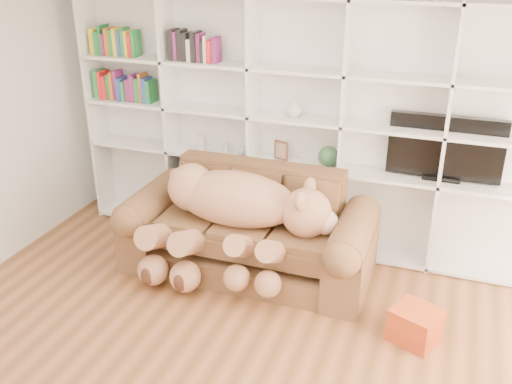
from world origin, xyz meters
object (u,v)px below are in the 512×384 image
at_px(sofa, 249,234).
at_px(gift_box, 415,325).
at_px(tv, 445,148).
at_px(teddy_bear, 233,213).

xyz_separation_m(sofa, gift_box, (1.56, -0.54, -0.22)).
height_order(sofa, tv, tv).
height_order(sofa, gift_box, sofa).
bearing_deg(sofa, tv, 23.41).
relative_size(teddy_bear, gift_box, 4.92).
relative_size(sofa, teddy_bear, 1.36).
xyz_separation_m(teddy_bear, tv, (1.66, 0.87, 0.50)).
bearing_deg(sofa, teddy_bear, -112.24).
distance_m(sofa, teddy_bear, 0.36).
bearing_deg(teddy_bear, tv, 35.79).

